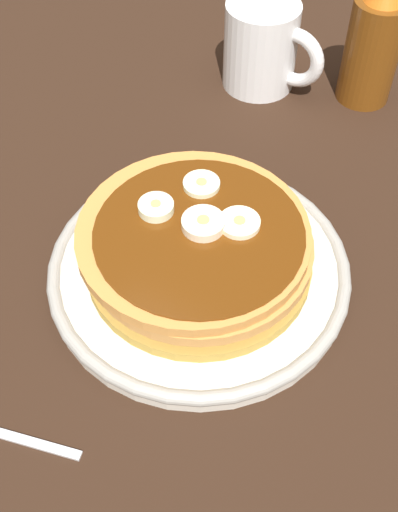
# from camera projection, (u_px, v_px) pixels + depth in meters

# --- Properties ---
(ground_plane) EXTENTS (1.40, 1.40, 0.03)m
(ground_plane) POSITION_uv_depth(u_px,v_px,m) (199.00, 288.00, 0.56)
(ground_plane) COLOR black
(plate) EXTENTS (0.26, 0.26, 0.02)m
(plate) POSITION_uv_depth(u_px,v_px,m) (199.00, 269.00, 0.54)
(plate) COLOR silver
(plate) RESTS_ON ground_plane
(pancake_stack) EXTENTS (0.19, 0.19, 0.04)m
(pancake_stack) POSITION_uv_depth(u_px,v_px,m) (197.00, 245.00, 0.52)
(pancake_stack) COLOR #AC8939
(pancake_stack) RESTS_ON plate
(banana_slice_0) EXTENTS (0.04, 0.04, 0.01)m
(banana_slice_0) POSITION_uv_depth(u_px,v_px,m) (202.00, 223.00, 0.50)
(banana_slice_0) COLOR #F5E2BC
(banana_slice_0) RESTS_ON pancake_stack
(banana_slice_1) EXTENTS (0.03, 0.03, 0.01)m
(banana_slice_1) POSITION_uv_depth(u_px,v_px,m) (201.00, 185.00, 0.53)
(banana_slice_1) COLOR #EDEFBC
(banana_slice_1) RESTS_ON pancake_stack
(banana_slice_2) EXTENTS (0.03, 0.03, 0.01)m
(banana_slice_2) POSITION_uv_depth(u_px,v_px,m) (239.00, 223.00, 0.50)
(banana_slice_2) COLOR #FEF4C6
(banana_slice_2) RESTS_ON pancake_stack
(banana_slice_3) EXTENTS (0.03, 0.03, 0.01)m
(banana_slice_3) POSITION_uv_depth(u_px,v_px,m) (159.00, 205.00, 0.51)
(banana_slice_3) COLOR #EBF2C4
(banana_slice_3) RESTS_ON pancake_stack
(coffee_mug) EXTENTS (0.12, 0.08, 0.10)m
(coffee_mug) POSITION_uv_depth(u_px,v_px,m) (264.00, 46.00, 0.69)
(coffee_mug) COLOR white
(coffee_mug) RESTS_ON ground_plane
(syrup_bottle) EXTENTS (0.06, 0.06, 0.15)m
(syrup_bottle) POSITION_uv_depth(u_px,v_px,m) (374.00, 43.00, 0.66)
(syrup_bottle) COLOR brown
(syrup_bottle) RESTS_ON ground_plane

